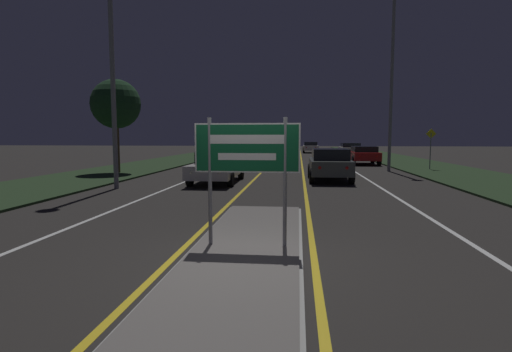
{
  "coord_description": "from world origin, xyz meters",
  "views": [
    {
      "loc": [
        0.9,
        -6.35,
        2.04
      ],
      "look_at": [
        0.0,
        2.13,
        1.2
      ],
      "focal_mm": 28.0,
      "sensor_mm": 36.0,
      "label": 1
    }
  ],
  "objects_px": {
    "car_receding_1": "(364,154)",
    "car_approaching_0": "(218,166)",
    "car_receding_2": "(350,149)",
    "car_receding_0": "(330,164)",
    "warning_sign": "(431,145)",
    "car_receding_3": "(311,147)",
    "streetlight_right_near": "(393,55)",
    "streetlight_left_near": "(110,8)",
    "highway_sign": "(247,155)"
  },
  "relations": [
    {
      "from": "highway_sign",
      "to": "car_receding_1",
      "type": "relative_size",
      "value": 0.55
    },
    {
      "from": "streetlight_left_near",
      "to": "car_approaching_0",
      "type": "xyz_separation_m",
      "value": [
        3.53,
        2.58,
        -6.14
      ]
    },
    {
      "from": "streetlight_left_near",
      "to": "streetlight_right_near",
      "type": "height_order",
      "value": "streetlight_right_near"
    },
    {
      "from": "car_receding_2",
      "to": "car_receding_1",
      "type": "bearing_deg",
      "value": -91.71
    },
    {
      "from": "streetlight_right_near",
      "to": "car_approaching_0",
      "type": "height_order",
      "value": "streetlight_right_near"
    },
    {
      "from": "car_approaching_0",
      "to": "warning_sign",
      "type": "distance_m",
      "value": 13.73
    },
    {
      "from": "highway_sign",
      "to": "car_receding_2",
      "type": "distance_m",
      "value": 33.92
    },
    {
      "from": "car_receding_1",
      "to": "car_receding_2",
      "type": "distance_m",
      "value": 10.37
    },
    {
      "from": "car_approaching_0",
      "to": "streetlight_left_near",
      "type": "bearing_deg",
      "value": -143.77
    },
    {
      "from": "car_receding_3",
      "to": "car_approaching_0",
      "type": "xyz_separation_m",
      "value": [
        -5.13,
        -33.29,
        -0.02
      ]
    },
    {
      "from": "car_receding_1",
      "to": "warning_sign",
      "type": "bearing_deg",
      "value": -58.13
    },
    {
      "from": "car_receding_3",
      "to": "car_approaching_0",
      "type": "height_order",
      "value": "car_approaching_0"
    },
    {
      "from": "highway_sign",
      "to": "streetlight_left_near",
      "type": "xyz_separation_m",
      "value": [
        -6.21,
        7.95,
        5.15
      ]
    },
    {
      "from": "streetlight_left_near",
      "to": "warning_sign",
      "type": "distance_m",
      "value": 18.84
    },
    {
      "from": "car_receding_2",
      "to": "warning_sign",
      "type": "xyz_separation_m",
      "value": [
        2.8,
        -15.37,
        0.77
      ]
    },
    {
      "from": "car_approaching_0",
      "to": "streetlight_right_near",
      "type": "bearing_deg",
      "value": 36.47
    },
    {
      "from": "car_receding_3",
      "to": "streetlight_left_near",
      "type": "bearing_deg",
      "value": -103.56
    },
    {
      "from": "car_approaching_0",
      "to": "car_receding_0",
      "type": "bearing_deg",
      "value": 12.75
    },
    {
      "from": "car_receding_3",
      "to": "car_receding_2",
      "type": "bearing_deg",
      "value": -71.18
    },
    {
      "from": "car_receding_1",
      "to": "car_approaching_0",
      "type": "xyz_separation_m",
      "value": [
        -8.38,
        -12.47,
        0.0
      ]
    },
    {
      "from": "car_receding_0",
      "to": "car_approaching_0",
      "type": "bearing_deg",
      "value": -167.25
    },
    {
      "from": "streetlight_left_near",
      "to": "car_receding_2",
      "type": "bearing_deg",
      "value": 64.33
    },
    {
      "from": "highway_sign",
      "to": "car_receding_0",
      "type": "relative_size",
      "value": 0.55
    },
    {
      "from": "car_receding_0",
      "to": "car_receding_1",
      "type": "height_order",
      "value": "car_receding_0"
    },
    {
      "from": "car_receding_1",
      "to": "car_approaching_0",
      "type": "relative_size",
      "value": 0.86
    },
    {
      "from": "streetlight_left_near",
      "to": "car_receding_0",
      "type": "height_order",
      "value": "streetlight_left_near"
    },
    {
      "from": "streetlight_left_near",
      "to": "car_receding_3",
      "type": "bearing_deg",
      "value": 76.44
    },
    {
      "from": "car_approaching_0",
      "to": "highway_sign",
      "type": "bearing_deg",
      "value": -75.71
    },
    {
      "from": "car_receding_2",
      "to": "car_approaching_0",
      "type": "distance_m",
      "value": 24.43
    },
    {
      "from": "streetlight_right_near",
      "to": "car_receding_3",
      "type": "distance_m",
      "value": 27.62
    },
    {
      "from": "car_receding_2",
      "to": "car_receding_3",
      "type": "xyz_separation_m",
      "value": [
        -3.56,
        10.45,
        -0.03
      ]
    },
    {
      "from": "highway_sign",
      "to": "streetlight_left_near",
      "type": "distance_m",
      "value": 11.33
    },
    {
      "from": "car_receding_0",
      "to": "car_receding_3",
      "type": "relative_size",
      "value": 0.93
    },
    {
      "from": "car_receding_2",
      "to": "warning_sign",
      "type": "distance_m",
      "value": 15.64
    },
    {
      "from": "streetlight_left_near",
      "to": "car_receding_0",
      "type": "bearing_deg",
      "value": 23.5
    },
    {
      "from": "car_receding_2",
      "to": "car_receding_0",
      "type": "bearing_deg",
      "value": -99.56
    },
    {
      "from": "car_approaching_0",
      "to": "car_receding_2",
      "type": "bearing_deg",
      "value": 69.17
    },
    {
      "from": "highway_sign",
      "to": "car_receding_3",
      "type": "relative_size",
      "value": 0.51
    },
    {
      "from": "streetlight_left_near",
      "to": "streetlight_right_near",
      "type": "distance_m",
      "value": 15.44
    },
    {
      "from": "streetlight_left_near",
      "to": "warning_sign",
      "type": "bearing_deg",
      "value": 33.78
    },
    {
      "from": "streetlight_left_near",
      "to": "streetlight_right_near",
      "type": "bearing_deg",
      "value": 36.4
    },
    {
      "from": "car_receding_3",
      "to": "car_approaching_0",
      "type": "distance_m",
      "value": 33.68
    },
    {
      "from": "car_approaching_0",
      "to": "warning_sign",
      "type": "xyz_separation_m",
      "value": [
        11.49,
        7.46,
        0.81
      ]
    },
    {
      "from": "streetlight_right_near",
      "to": "car_receding_1",
      "type": "bearing_deg",
      "value": 95.06
    },
    {
      "from": "car_receding_1",
      "to": "warning_sign",
      "type": "distance_m",
      "value": 5.95
    },
    {
      "from": "highway_sign",
      "to": "warning_sign",
      "type": "bearing_deg",
      "value": 63.92
    },
    {
      "from": "highway_sign",
      "to": "car_receding_0",
      "type": "xyz_separation_m",
      "value": [
        2.35,
        11.67,
        -0.93
      ]
    },
    {
      "from": "highway_sign",
      "to": "car_receding_3",
      "type": "xyz_separation_m",
      "value": [
        2.44,
        43.82,
        -0.97
      ]
    },
    {
      "from": "highway_sign",
      "to": "car_approaching_0",
      "type": "xyz_separation_m",
      "value": [
        -2.68,
        10.53,
        -0.99
      ]
    },
    {
      "from": "highway_sign",
      "to": "car_receding_2",
      "type": "height_order",
      "value": "highway_sign"
    }
  ]
}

